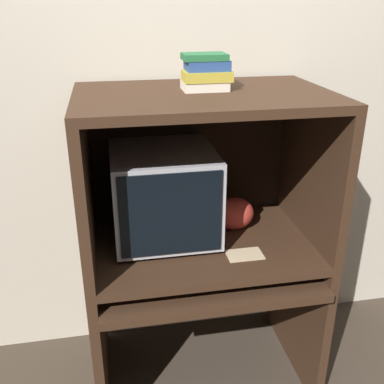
{
  "coord_description": "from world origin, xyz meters",
  "views": [
    {
      "loc": [
        -0.38,
        -1.39,
        1.75
      ],
      "look_at": [
        -0.05,
        0.33,
        0.99
      ],
      "focal_mm": 42.0,
      "sensor_mm": 36.0,
      "label": 1
    }
  ],
  "objects": [
    {
      "name": "desk_monitor_shelf",
      "position": [
        0.0,
        0.33,
        0.73
      ],
      "size": [
        1.01,
        0.66,
        0.1
      ],
      "color": "#382316",
      "rests_on": "desk_base"
    },
    {
      "name": "snack_bag",
      "position": [
        0.17,
        0.42,
        0.83
      ],
      "size": [
        0.19,
        0.14,
        0.15
      ],
      "color": "#BC382D",
      "rests_on": "desk_monitor_shelf"
    },
    {
      "name": "mouse",
      "position": [
        0.11,
        0.21,
        0.67
      ],
      "size": [
        0.07,
        0.05,
        0.03
      ],
      "color": "#28282B",
      "rests_on": "desk_base"
    },
    {
      "name": "keyboard",
      "position": [
        -0.19,
        0.2,
        0.66
      ],
      "size": [
        0.45,
        0.17,
        0.03
      ],
      "color": "black",
      "rests_on": "desk_base"
    },
    {
      "name": "wall_back",
      "position": [
        0.0,
        0.72,
        1.3
      ],
      "size": [
        6.0,
        0.06,
        2.6
      ],
      "color": "beige",
      "rests_on": "ground_plane"
    },
    {
      "name": "paper_card",
      "position": [
        0.15,
        0.18,
        0.75
      ],
      "size": [
        0.15,
        0.1,
        0.0
      ],
      "color": "#CCB28C",
      "rests_on": "desk_monitor_shelf"
    },
    {
      "name": "hutch_upper",
      "position": [
        0.0,
        0.37,
        1.19
      ],
      "size": [
        1.01,
        0.66,
        0.66
      ],
      "color": "#382316",
      "rests_on": "desk_monitor_shelf"
    },
    {
      "name": "desk_base",
      "position": [
        0.0,
        0.29,
        0.42
      ],
      "size": [
        1.01,
        0.7,
        0.65
      ],
      "color": "#382316",
      "rests_on": "ground_plane"
    },
    {
      "name": "book_stack",
      "position": [
        0.02,
        0.37,
        1.48
      ],
      "size": [
        0.19,
        0.13,
        0.14
      ],
      "color": "beige",
      "rests_on": "hutch_upper"
    },
    {
      "name": "crt_monitor",
      "position": [
        -0.16,
        0.41,
        0.96
      ],
      "size": [
        0.45,
        0.46,
        0.41
      ],
      "color": "#B2B2B7",
      "rests_on": "desk_monitor_shelf"
    }
  ]
}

